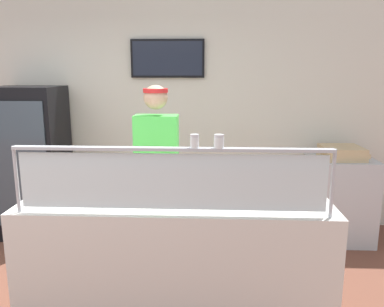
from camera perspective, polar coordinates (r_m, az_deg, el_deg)
name	(u,v)px	position (r m, az deg, el deg)	size (l,w,h in m)	color
ground_plane	(183,274)	(3.85, -1.35, -17.22)	(12.00, 12.00, 0.00)	brown
shop_rear_unit	(190,115)	(4.73, -0.29, 5.69)	(6.65, 0.13, 2.70)	silver
serving_counter	(176,262)	(3.03, -2.35, -15.53)	(2.25, 0.66, 0.95)	silver
sneeze_guard	(171,173)	(2.50, -3.05, -2.84)	(2.07, 0.06, 0.45)	#B2B5BC
pizza_tray	(139,194)	(2.97, -7.74, -5.95)	(0.41, 0.41, 0.04)	#9EA0A8
pizza_server	(137,192)	(2.95, -8.08, -5.65)	(0.07, 0.28, 0.01)	#ADAFB7
parmesan_shaker	(195,142)	(2.45, 0.37, 1.71)	(0.06, 0.06, 0.09)	white
pepper_flake_shaker	(219,142)	(2.45, 3.97, 1.68)	(0.07, 0.07, 0.09)	white
worker_figure	(157,170)	(3.50, -5.08, -2.48)	(0.41, 0.50, 1.76)	#23232D
drink_fridge	(32,162)	(4.83, -22.42, -1.13)	(0.74, 0.64, 1.71)	black
prep_shelf	(339,200)	(4.66, 20.72, -6.37)	(0.70, 0.55, 0.94)	#B7BABF
pizza_box_stack	(342,153)	(4.53, 21.15, 0.12)	(0.45, 0.44, 0.13)	tan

